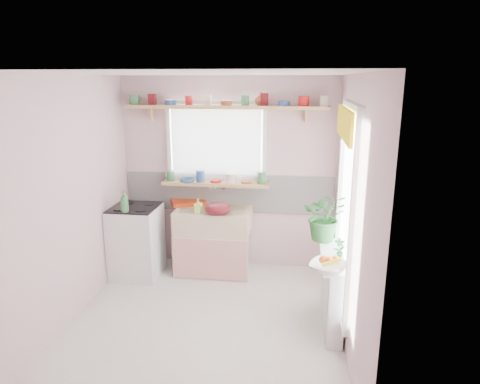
# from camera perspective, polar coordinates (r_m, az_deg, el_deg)

# --- Properties ---
(room) EXTENTS (3.20, 3.20, 3.20)m
(room) POSITION_cam_1_polar(r_m,az_deg,el_deg) (4.80, 4.78, 1.74)
(room) COLOR silver
(room) RESTS_ON ground
(sink_unit) EXTENTS (0.95, 0.65, 1.11)m
(sink_unit) POSITION_cam_1_polar(r_m,az_deg,el_deg) (5.59, -3.53, -6.40)
(sink_unit) COLOR white
(sink_unit) RESTS_ON ground
(cooker) EXTENTS (0.58, 0.58, 0.93)m
(cooker) POSITION_cam_1_polar(r_m,az_deg,el_deg) (5.62, -13.63, -6.37)
(cooker) COLOR white
(cooker) RESTS_ON ground
(radiator_ledge) EXTENTS (0.22, 0.95, 0.78)m
(radiator_ledge) POSITION_cam_1_polar(r_m,az_deg,el_deg) (4.52, 12.30, -12.57)
(radiator_ledge) COLOR white
(radiator_ledge) RESTS_ON ground
(windowsill) EXTENTS (1.40, 0.22, 0.04)m
(windowsill) POSITION_cam_1_polar(r_m,az_deg,el_deg) (5.55, -3.27, 1.12)
(windowsill) COLOR tan
(windowsill) RESTS_ON room
(pine_shelf) EXTENTS (2.52, 0.24, 0.04)m
(pine_shelf) POSITION_cam_1_polar(r_m,az_deg,el_deg) (5.37, -1.84, 11.26)
(pine_shelf) COLOR tan
(pine_shelf) RESTS_ON room
(shelf_crockery) EXTENTS (2.47, 0.11, 0.12)m
(shelf_crockery) POSITION_cam_1_polar(r_m,az_deg,el_deg) (5.36, -1.85, 12.06)
(shelf_crockery) COLOR #3F7F4C
(shelf_crockery) RESTS_ON pine_shelf
(sill_crockery) EXTENTS (1.35, 0.11, 0.12)m
(sill_crockery) POSITION_cam_1_polar(r_m,az_deg,el_deg) (5.54, -3.45, 1.88)
(sill_crockery) COLOR #3F7F4C
(sill_crockery) RESTS_ON windowsill
(dish_tray) EXTENTS (0.54, 0.48, 0.04)m
(dish_tray) POSITION_cam_1_polar(r_m,az_deg,el_deg) (5.72, -6.88, -1.32)
(dish_tray) COLOR red
(dish_tray) RESTS_ON sink_unit
(colander) EXTENTS (0.33, 0.33, 0.15)m
(colander) POSITION_cam_1_polar(r_m,az_deg,el_deg) (5.23, -2.98, -2.20)
(colander) COLOR #5C0F18
(colander) RESTS_ON sink_unit
(jade_plant) EXTENTS (0.51, 0.45, 0.54)m
(jade_plant) POSITION_cam_1_polar(r_m,az_deg,el_deg) (4.64, 11.31, -3.16)
(jade_plant) COLOR #29662A
(jade_plant) RESTS_ON radiator_ledge
(fruit_bowl) EXTENTS (0.43, 0.43, 0.08)m
(fruit_bowl) POSITION_cam_1_polar(r_m,az_deg,el_deg) (3.97, 11.75, -9.82)
(fruit_bowl) COLOR silver
(fruit_bowl) RESTS_ON radiator_ledge
(herb_pot) EXTENTS (0.12, 0.10, 0.20)m
(herb_pot) POSITION_cam_1_polar(r_m,az_deg,el_deg) (4.26, 13.15, -7.31)
(herb_pot) COLOR #28642D
(herb_pot) RESTS_ON radiator_ledge
(soap_bottle_sink) EXTENTS (0.10, 0.10, 0.19)m
(soap_bottle_sink) POSITION_cam_1_polar(r_m,az_deg,el_deg) (5.28, -5.58, -1.88)
(soap_bottle_sink) COLOR #D4E967
(soap_bottle_sink) RESTS_ON sink_unit
(sill_cup) EXTENTS (0.17, 0.17, 0.10)m
(sill_cup) POSITION_cam_1_polar(r_m,az_deg,el_deg) (5.74, -9.25, 2.13)
(sill_cup) COLOR beige
(sill_cup) RESTS_ON windowsill
(sill_bowl) EXTENTS (0.21, 0.21, 0.06)m
(sill_bowl) POSITION_cam_1_polar(r_m,az_deg,el_deg) (5.56, -7.02, 1.57)
(sill_bowl) COLOR teal
(sill_bowl) RESTS_ON windowsill
(shelf_vase) EXTENTS (0.18, 0.18, 0.16)m
(shelf_vase) POSITION_cam_1_polar(r_m,az_deg,el_deg) (5.37, 2.77, 12.30)
(shelf_vase) COLOR #9E4B30
(shelf_vase) RESTS_ON pine_shelf
(cooker_bottle) EXTENTS (0.10, 0.11, 0.26)m
(cooker_bottle) POSITION_cam_1_polar(r_m,az_deg,el_deg) (5.26, -15.16, -1.24)
(cooker_bottle) COLOR #3F7F46
(cooker_bottle) RESTS_ON cooker
(fruit) EXTENTS (0.20, 0.14, 0.10)m
(fruit) POSITION_cam_1_polar(r_m,az_deg,el_deg) (3.95, 11.88, -8.96)
(fruit) COLOR #FF5E15
(fruit) RESTS_ON fruit_bowl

